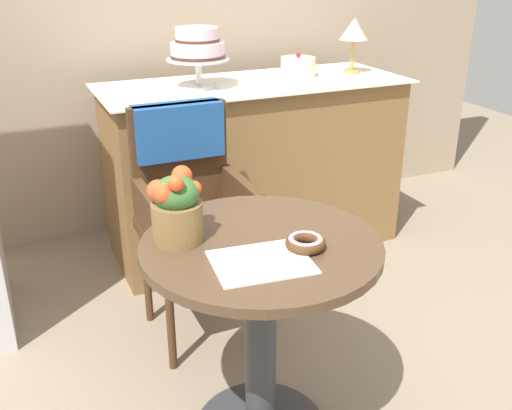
{
  "coord_description": "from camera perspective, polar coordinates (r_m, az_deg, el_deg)",
  "views": [
    {
      "loc": [
        -0.64,
        -1.42,
        1.51
      ],
      "look_at": [
        0.05,
        0.15,
        0.77
      ],
      "focal_mm": 41.53,
      "sensor_mm": 36.0,
      "label": 1
    }
  ],
  "objects": [
    {
      "name": "donut_front",
      "position": [
        1.7,
        4.78,
        -3.59
      ],
      "size": [
        0.12,
        0.12,
        0.04
      ],
      "color": "#4C2D19",
      "rests_on": "cafe_table"
    },
    {
      "name": "flower_vase",
      "position": [
        1.72,
        -7.72,
        -0.07
      ],
      "size": [
        0.15,
        0.15,
        0.22
      ],
      "color": "brown",
      "rests_on": "cafe_table"
    },
    {
      "name": "table_lamp",
      "position": [
        3.28,
        9.42,
        16.17
      ],
      "size": [
        0.15,
        0.15,
        0.28
      ],
      "color": "#B28C47",
      "rests_on": "display_counter"
    },
    {
      "name": "wicker_chair",
      "position": [
        2.39,
        -6.54,
        1.89
      ],
      "size": [
        0.42,
        0.45,
        0.95
      ],
      "rotation": [
        0.0,
        0.0,
        0.12
      ],
      "color": "#472D19",
      "rests_on": "ground"
    },
    {
      "name": "paper_napkin",
      "position": [
        1.63,
        0.52,
        -5.52
      ],
      "size": [
        0.29,
        0.24,
        0.0
      ],
      "primitive_type": "cube",
      "rotation": [
        0.0,
        0.0,
        -0.11
      ],
      "color": "white",
      "rests_on": "cafe_table"
    },
    {
      "name": "display_counter",
      "position": [
        3.15,
        -0.15,
        3.76
      ],
      "size": [
        1.56,
        0.62,
        0.9
      ],
      "color": "olive",
      "rests_on": "ground"
    },
    {
      "name": "tiered_cake_stand",
      "position": [
        2.89,
        -5.65,
        14.84
      ],
      "size": [
        0.3,
        0.3,
        0.28
      ],
      "color": "silver",
      "rests_on": "display_counter"
    },
    {
      "name": "round_layer_cake",
      "position": [
        3.17,
        4.07,
        13.13
      ],
      "size": [
        0.18,
        0.18,
        0.12
      ],
      "color": "beige",
      "rests_on": "display_counter"
    },
    {
      "name": "cafe_table",
      "position": [
        1.85,
        0.47,
        -9.42
      ],
      "size": [
        0.72,
        0.72,
        0.72
      ],
      "color": "#4C3826",
      "rests_on": "ground"
    }
  ]
}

